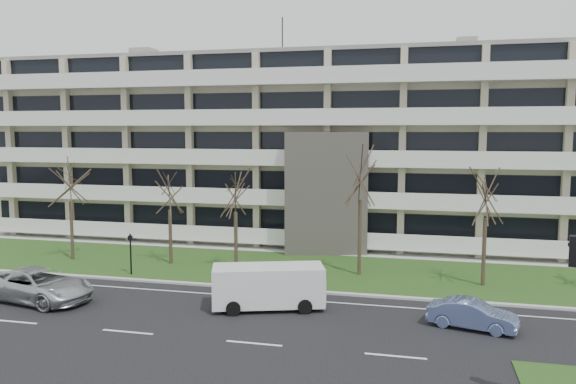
% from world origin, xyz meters
% --- Properties ---
extents(ground, '(160.00, 160.00, 0.00)m').
position_xyz_m(ground, '(0.00, 0.00, 0.00)').
color(ground, black).
rests_on(ground, ground).
extents(grass_verge, '(90.00, 10.00, 0.06)m').
position_xyz_m(grass_verge, '(0.00, 13.00, 0.03)').
color(grass_verge, '#274316').
rests_on(grass_verge, ground).
extents(curb, '(90.00, 0.35, 0.12)m').
position_xyz_m(curb, '(0.00, 8.00, 0.06)').
color(curb, '#B2B2AD').
rests_on(curb, ground).
extents(sidewalk, '(90.00, 2.00, 0.08)m').
position_xyz_m(sidewalk, '(0.00, 18.50, 0.04)').
color(sidewalk, '#B2B2AD').
rests_on(sidewalk, ground).
extents(lane_edge_line, '(90.00, 0.12, 0.01)m').
position_xyz_m(lane_edge_line, '(0.00, 6.50, 0.01)').
color(lane_edge_line, white).
rests_on(lane_edge_line, ground).
extents(apartment_building, '(60.50, 15.10, 18.75)m').
position_xyz_m(apartment_building, '(-0.01, 25.32, 7.61)').
color(apartment_building, '#C0B495').
rests_on(apartment_building, ground).
extents(silver_pickup, '(6.65, 3.98, 1.73)m').
position_xyz_m(silver_pickup, '(-13.01, 3.16, 0.87)').
color(silver_pickup, silver).
rests_on(silver_pickup, ground).
extents(blue_sedan, '(4.23, 2.36, 1.32)m').
position_xyz_m(blue_sedan, '(9.30, 4.10, 0.66)').
color(blue_sedan, '#7183C5').
rests_on(blue_sedan, ground).
extents(white_van, '(6.05, 3.75, 2.20)m').
position_xyz_m(white_van, '(-0.60, 4.83, 1.32)').
color(white_van, white).
rests_on(white_van, ground).
extents(pedestrian_signal, '(0.27, 0.22, 2.66)m').
position_xyz_m(pedestrian_signal, '(-10.86, 9.19, 1.69)').
color(pedestrian_signal, black).
rests_on(pedestrian_signal, ground).
extents(tree_1, '(3.72, 3.72, 7.44)m').
position_xyz_m(tree_1, '(-17.00, 12.08, 5.78)').
color(tree_1, '#382B21').
rests_on(tree_1, ground).
extents(tree_2, '(3.35, 3.35, 6.70)m').
position_xyz_m(tree_2, '(-9.69, 12.50, 5.20)').
color(tree_2, '#382B21').
rests_on(tree_2, ground).
extents(tree_3, '(3.45, 3.45, 6.90)m').
position_xyz_m(tree_3, '(-4.77, 11.83, 5.36)').
color(tree_3, '#382B21').
rests_on(tree_3, ground).
extents(tree_4, '(4.31, 4.31, 8.61)m').
position_xyz_m(tree_4, '(3.20, 12.47, 6.70)').
color(tree_4, '#382B21').
rests_on(tree_4, ground).
extents(tree_5, '(3.62, 3.62, 7.24)m').
position_xyz_m(tree_5, '(10.55, 11.65, 5.63)').
color(tree_5, '#382B21').
rests_on(tree_5, ground).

